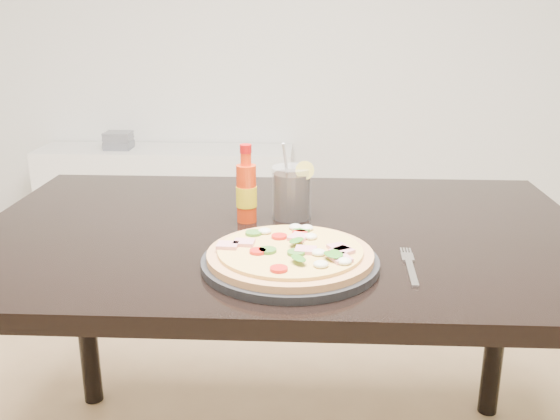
{
  "coord_description": "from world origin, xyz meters",
  "views": [
    {
      "loc": [
        -0.0,
        -1.27,
        1.22
      ],
      "look_at": [
        -0.06,
        -0.04,
        0.83
      ],
      "focal_mm": 40.0,
      "sensor_mm": 36.0,
      "label": 1
    }
  ],
  "objects_px": {
    "plate": "(290,263)",
    "fork": "(410,265)",
    "hot_sauce_bottle": "(246,191)",
    "dining_table": "(283,261)",
    "media_console": "(167,192)",
    "pizza": "(291,253)",
    "cola_cup": "(292,193)"
  },
  "relations": [
    {
      "from": "plate",
      "to": "fork",
      "type": "relative_size",
      "value": 1.83
    },
    {
      "from": "hot_sauce_bottle",
      "to": "dining_table",
      "type": "bearing_deg",
      "value": -24.73
    },
    {
      "from": "fork",
      "to": "media_console",
      "type": "xyz_separation_m",
      "value": [
        -1.0,
        2.21,
        -0.5
      ]
    },
    {
      "from": "plate",
      "to": "fork",
      "type": "height_order",
      "value": "plate"
    },
    {
      "from": "hot_sauce_bottle",
      "to": "fork",
      "type": "xyz_separation_m",
      "value": [
        0.34,
        -0.26,
        -0.07
      ]
    },
    {
      "from": "media_console",
      "to": "pizza",
      "type": "bearing_deg",
      "value": -70.95
    },
    {
      "from": "cola_cup",
      "to": "media_console",
      "type": "height_order",
      "value": "cola_cup"
    },
    {
      "from": "dining_table",
      "to": "hot_sauce_bottle",
      "type": "xyz_separation_m",
      "value": [
        -0.09,
        0.04,
        0.16
      ]
    },
    {
      "from": "plate",
      "to": "fork",
      "type": "bearing_deg",
      "value": 2.87
    },
    {
      "from": "hot_sauce_bottle",
      "to": "media_console",
      "type": "bearing_deg",
      "value": 108.52
    },
    {
      "from": "hot_sauce_bottle",
      "to": "pizza",
      "type": "bearing_deg",
      "value": -67.18
    },
    {
      "from": "media_console",
      "to": "dining_table",
      "type": "bearing_deg",
      "value": -69.62
    },
    {
      "from": "fork",
      "to": "cola_cup",
      "type": "bearing_deg",
      "value": 131.64
    },
    {
      "from": "pizza",
      "to": "cola_cup",
      "type": "relative_size",
      "value": 1.75
    },
    {
      "from": "dining_table",
      "to": "media_console",
      "type": "bearing_deg",
      "value": 110.38
    },
    {
      "from": "fork",
      "to": "dining_table",
      "type": "bearing_deg",
      "value": 142.24
    },
    {
      "from": "dining_table",
      "to": "plate",
      "type": "xyz_separation_m",
      "value": [
        0.02,
        -0.23,
        0.09
      ]
    },
    {
      "from": "dining_table",
      "to": "fork",
      "type": "bearing_deg",
      "value": -40.18
    },
    {
      "from": "dining_table",
      "to": "hot_sauce_bottle",
      "type": "relative_size",
      "value": 7.61
    },
    {
      "from": "plate",
      "to": "hot_sauce_bottle",
      "type": "bearing_deg",
      "value": 112.49
    },
    {
      "from": "pizza",
      "to": "cola_cup",
      "type": "bearing_deg",
      "value": 91.52
    },
    {
      "from": "dining_table",
      "to": "plate",
      "type": "relative_size",
      "value": 4.06
    },
    {
      "from": "plate",
      "to": "pizza",
      "type": "relative_size",
      "value": 1.07
    },
    {
      "from": "hot_sauce_bottle",
      "to": "cola_cup",
      "type": "xyz_separation_m",
      "value": [
        0.1,
        0.04,
        -0.01
      ]
    },
    {
      "from": "dining_table",
      "to": "hot_sauce_bottle",
      "type": "height_order",
      "value": "hot_sauce_bottle"
    },
    {
      "from": "plate",
      "to": "media_console",
      "type": "distance_m",
      "value": 2.4
    },
    {
      "from": "pizza",
      "to": "fork",
      "type": "relative_size",
      "value": 1.71
    },
    {
      "from": "media_console",
      "to": "cola_cup",
      "type": "bearing_deg",
      "value": -68.41
    },
    {
      "from": "dining_table",
      "to": "cola_cup",
      "type": "relative_size",
      "value": 7.59
    },
    {
      "from": "fork",
      "to": "plate",
      "type": "bearing_deg",
      "value": -174.71
    },
    {
      "from": "hot_sauce_bottle",
      "to": "fork",
      "type": "bearing_deg",
      "value": -36.8
    },
    {
      "from": "dining_table",
      "to": "pizza",
      "type": "distance_m",
      "value": 0.25
    }
  ]
}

